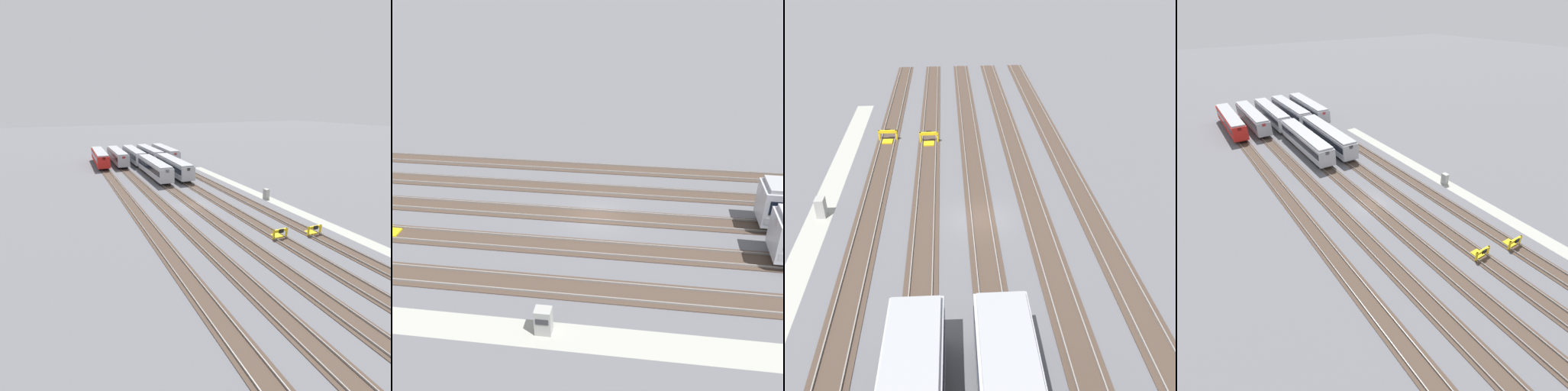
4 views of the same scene
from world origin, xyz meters
The scene contains 10 objects.
ground_plane centered at (0.00, 0.00, 0.00)m, with size 400.00×400.00×0.00m, color #5B5B60.
service_walkway centered at (0.00, -12.71, 0.00)m, with size 54.00×2.00×0.01m, color #9E9E93.
rail_track_nearest centered at (0.00, -8.76, 0.04)m, with size 90.00×2.23×0.21m.
rail_track_near_inner centered at (0.00, -4.38, 0.04)m, with size 90.00×2.23×0.21m.
rail_track_middle centered at (0.00, 0.00, 0.04)m, with size 90.00×2.24×0.21m.
rail_track_far_inner centered at (0.00, 4.38, 0.04)m, with size 90.00×2.23×0.21m.
rail_track_farthest centered at (0.00, 8.76, 0.04)m, with size 90.00×2.23×0.21m.
bumper_stop_nearest_track centered at (-15.65, -8.77, 0.51)m, with size 1.36×2.01×1.22m.
bumper_stop_near_inner_track centered at (-14.80, -4.38, 0.51)m, with size 1.34×2.00×1.22m.
electrical_cabinet centered at (-1.37, -12.50, 0.80)m, with size 0.90×0.73×1.60m.
Camera 3 is at (29.78, -2.21, 19.91)m, focal length 42.00 mm.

